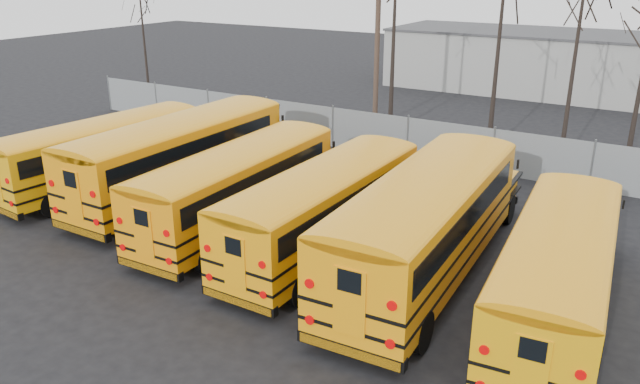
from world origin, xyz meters
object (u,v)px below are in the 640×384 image
Objects in this scene: bus_a at (106,147)px; bus_c at (242,181)px; bus_b at (184,150)px; bus_f at (560,265)px; utility_pole_left at (377,45)px; bus_d at (328,202)px; bus_e at (429,216)px.

bus_a is 7.23m from bus_c.
bus_b is 1.13× the size of bus_f.
bus_c is at bearing -92.43° from utility_pole_left.
bus_d is at bearing -3.79° from bus_c.
bus_e is at bearing -6.95° from bus_b.
bus_f is (14.28, -2.01, -0.23)m from bus_b.
utility_pole_left is at bearing 83.39° from bus_b.
bus_c is 0.89× the size of bus_e.
bus_a is 0.90× the size of bus_b.
bus_e reaches higher than bus_c.
bus_d is at bearing -10.66° from bus_b.
bus_c reaches higher than bus_a.
bus_d is (10.71, -0.57, 0.01)m from bus_a.
bus_b is 7.36m from bus_d.
bus_f is (3.75, -0.74, -0.24)m from bus_e.
bus_c is 10.58m from bus_f.
bus_b is 1.12× the size of bus_d.
bus_f is (7.06, -0.66, -0.03)m from bus_d.
utility_pole_left is (-2.20, 14.57, 2.81)m from bus_c.
bus_a is 3.58m from bus_b.
utility_pole_left is at bearing 111.75° from bus_d.
bus_a is 1.18× the size of utility_pole_left.
bus_c is at bearing 176.87° from bus_e.
utility_pole_left is at bearing 97.15° from bus_c.
bus_c is 6.80m from bus_e.
bus_b is at bearing 169.98° from bus_d.
bus_e is 1.14× the size of bus_f.
bus_b is 13.70m from utility_pole_left.
bus_c is (3.74, -1.21, -0.19)m from bus_b.
bus_b is at bearing 170.51° from bus_e.
bus_c is 1.19× the size of utility_pole_left.
bus_c reaches higher than bus_f.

